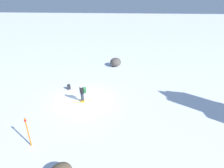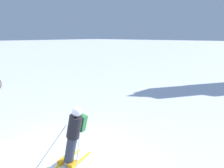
{
  "view_description": "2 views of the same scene",
  "coord_description": "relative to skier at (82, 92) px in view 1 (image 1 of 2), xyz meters",
  "views": [
    {
      "loc": [
        12.73,
        4.44,
        7.63
      ],
      "look_at": [
        -0.5,
        2.43,
        1.46
      ],
      "focal_mm": 28.0,
      "sensor_mm": 36.0,
      "label": 1
    },
    {
      "loc": [
        4.62,
        -3.2,
        3.44
      ],
      "look_at": [
        -1.26,
        3.53,
        1.44
      ],
      "focal_mm": 35.0,
      "sensor_mm": 36.0,
      "label": 2
    }
  ],
  "objects": [
    {
      "name": "exposed_boulder_0",
      "position": [
        -9.89,
        1.47,
        -0.4
      ],
      "size": [
        1.7,
        1.45,
        1.11
      ],
      "primitive_type": "ellipsoid",
      "color": "#4C4742",
      "rests_on": "ground"
    },
    {
      "name": "skier",
      "position": [
        0.0,
        0.0,
        0.0
      ],
      "size": [
        1.26,
        1.69,
        1.75
      ],
      "rotation": [
        0.0,
        0.0,
        0.24
      ],
      "color": "yellow",
      "rests_on": "ground"
    },
    {
      "name": "ground_plane",
      "position": [
        -0.44,
        -0.08,
        -0.96
      ],
      "size": [
        300.0,
        300.0,
        0.0
      ],
      "primitive_type": "plane",
      "color": "white"
    },
    {
      "name": "spare_backpack",
      "position": [
        -2.24,
        -2.11,
        -0.71
      ],
      "size": [
        0.34,
        0.37,
        0.5
      ],
      "rotation": [
        0.0,
        0.0,
        5.23
      ],
      "color": "black",
      "rests_on": "ground"
    },
    {
      "name": "trail_marker",
      "position": [
        5.25,
        -1.54,
        0.12
      ],
      "size": [
        0.13,
        0.13,
        1.96
      ],
      "color": "orange",
      "rests_on": "ground"
    }
  ]
}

